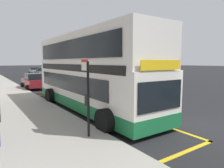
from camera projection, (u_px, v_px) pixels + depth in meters
The scene contains 7 objects.
ground_plane at pixel (32, 78), 34.77m from camera, with size 260.00×260.00×0.00m, color black.
double_decker_bus at pixel (89, 75), 11.77m from camera, with size 3.27×11.25×4.40m.
bus_bay_markings at pixel (88, 109), 11.85m from camera, with size 2.86×13.68×0.01m.
bus_stop_sign at pixel (87, 92), 7.09m from camera, with size 0.09×0.51×2.78m.
parked_car_white_distant at pixel (35, 71), 44.51m from camera, with size 2.09×4.20×1.62m.
parked_car_maroon_ahead at pixel (34, 81), 20.69m from camera, with size 2.09×4.20×1.62m.
parked_car_grey_across at pixel (41, 72), 39.40m from camera, with size 2.09×4.20×1.62m.
Camera 1 is at (-7.93, -4.54, 2.84)m, focal length 31.76 mm.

